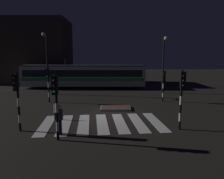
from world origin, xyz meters
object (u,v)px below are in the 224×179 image
Objects in this scene: traffic_light_kerb_mid_left at (56,97)px; traffic_light_corner_near_left at (17,93)px; traffic_light_corner_far_left at (48,79)px; traffic_light_corner_far_right at (164,81)px; bollard_island_edge at (55,112)px; pedestrian_waiting_at_kerb at (60,120)px; street_lamp_trackside_right at (164,58)px; tram at (84,76)px; street_lamp_trackside_left at (47,56)px; traffic_light_corner_near_right at (182,91)px.

traffic_light_kerb_mid_left is 1.01× the size of traffic_light_corner_near_left.
traffic_light_corner_near_left is 1.02× the size of traffic_light_corner_far_left.
traffic_light_corner_far_right reaches higher than bollard_island_edge.
traffic_light_corner_far_left is at bearing 110.50° from pedestrian_waiting_at_kerb.
traffic_light_corner_near_left is at bearing -131.47° from street_lamp_trackside_right.
tram is at bearing 85.21° from traffic_light_corner_near_left.
tram is (-10.09, 4.22, -2.51)m from street_lamp_trackside_right.
traffic_light_corner_far_right is 2.77× the size of bollard_island_edge.
bollard_island_edge is (2.11, -5.59, -1.68)m from traffic_light_corner_far_left.
traffic_light_corner_near_left is 0.52× the size of street_lamp_trackside_right.
traffic_light_corner_far_right is 10.81m from bollard_island_edge.
street_lamp_trackside_left is (-12.45, 4.00, 2.42)m from traffic_light_corner_far_right.
tram reaches higher than pedestrian_waiting_at_kerb.
pedestrian_waiting_at_kerb is at bearing -123.56° from street_lamp_trackside_right.
traffic_light_kerb_mid_left is at bearing -129.27° from traffic_light_corner_far_right.
street_lamp_trackside_right is at bearing 3.62° from street_lamp_trackside_left.
tram is 17.89m from pedestrian_waiting_at_kerb.
street_lamp_trackside_left is at bearing 109.65° from pedestrian_waiting_at_kerb.
traffic_light_corner_far_right is 0.18× the size of tram.
pedestrian_waiting_at_kerb is 1.54× the size of bollard_island_edge.
traffic_light_corner_far_left is 6.21m from bollard_island_edge.
street_lamp_trackside_left is 6.30× the size of bollard_island_edge.
bollard_island_edge is at bearing 58.02° from traffic_light_corner_near_left.
traffic_light_corner_near_left is at bearing -141.75° from traffic_light_corner_far_right.
traffic_light_corner_far_left is at bearing 94.79° from traffic_light_corner_near_left.
pedestrian_waiting_at_kerb is at bearing -70.35° from street_lamp_trackside_left.
traffic_light_corner_far_left is 0.20× the size of tram.
traffic_light_corner_far_right is at bearing -17.79° from street_lamp_trackside_left.
traffic_light_corner_far_left is (-11.06, -0.29, 0.21)m from traffic_light_corner_far_right.
traffic_light_corner_near_right is at bearing -99.11° from street_lamp_trackside_right.
traffic_light_corner_far_right is 11.85m from pedestrian_waiting_at_kerb.
street_lamp_trackside_left reaches higher than traffic_light_kerb_mid_left.
bollard_island_edge is at bearing 110.14° from pedestrian_waiting_at_kerb.
traffic_light_corner_far_left is 0.95× the size of traffic_light_corner_near_right.
pedestrian_waiting_at_kerb is at bearing -69.50° from traffic_light_corner_far_left.
street_lamp_trackside_right is at bearing 58.16° from traffic_light_kerb_mid_left.
street_lamp_trackside_left is 6.73m from tram.
street_lamp_trackside_right is (12.20, 5.15, 2.02)m from traffic_light_corner_far_left.
traffic_light_corner_far_right is 0.44× the size of street_lamp_trackside_left.
traffic_light_corner_near_right reaches higher than traffic_light_corner_far_left.
street_lamp_trackside_right reaches higher than traffic_light_corner_near_left.
street_lamp_trackside_left reaches higher than bollard_island_edge.
bollard_island_edge is (3.50, -9.88, -3.89)m from street_lamp_trackside_left.
traffic_light_corner_near_left reaches higher than traffic_light_corner_far_right.
traffic_light_kerb_mid_left is at bearing -70.74° from traffic_light_corner_far_left.
traffic_light_kerb_mid_left is 18.69m from tram.
traffic_light_corner_near_right is at bearing 1.66° from traffic_light_corner_near_left.
traffic_light_corner_far_right is at bearing 33.30° from bollard_island_edge.
street_lamp_trackside_right is 11.22m from tram.
street_lamp_trackside_right reaches higher than tram.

